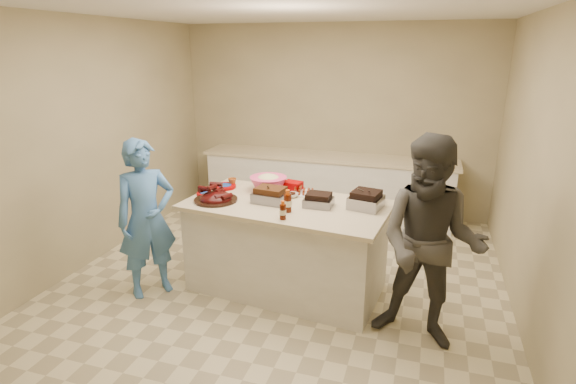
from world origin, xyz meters
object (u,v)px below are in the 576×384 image
(mustard_bottle, at_px, (275,193))
(guest_gray, at_px, (420,339))
(roasting_pan, at_px, (366,208))
(guest_blue, at_px, (154,291))
(rib_platter, at_px, (216,201))
(island, at_px, (287,287))
(bbq_bottle_b, at_px, (283,219))
(coleslaw_bowl, at_px, (268,191))
(plastic_cup, at_px, (232,186))
(bbq_bottle_a, at_px, (288,212))

(mustard_bottle, xyz_separation_m, guest_gray, (1.55, -0.75, -0.92))
(roasting_pan, bearing_deg, guest_blue, -153.05)
(rib_platter, xyz_separation_m, guest_gray, (2.04, -0.35, -0.92))
(island, bearing_deg, guest_gray, -13.48)
(bbq_bottle_b, distance_m, mustard_bottle, 0.75)
(roasting_pan, xyz_separation_m, coleslaw_bowl, (-1.05, 0.22, 0.00))
(coleslaw_bowl, bearing_deg, plastic_cup, 171.70)
(island, xyz_separation_m, bbq_bottle_a, (0.08, -0.22, 0.92))
(rib_platter, height_order, roasting_pan, rib_platter)
(roasting_pan, distance_m, bbq_bottle_a, 0.74)
(island, height_order, guest_blue, island)
(bbq_bottle_b, distance_m, guest_gray, 1.55)
(rib_platter, height_order, guest_blue, rib_platter)
(guest_blue, bearing_deg, plastic_cup, 7.48)
(rib_platter, relative_size, guest_gray, 0.24)
(roasting_pan, height_order, bbq_bottle_b, bbq_bottle_b)
(rib_platter, height_order, coleslaw_bowl, coleslaw_bowl)
(mustard_bottle, bearing_deg, roasting_pan, -10.11)
(coleslaw_bowl, height_order, plastic_cup, coleslaw_bowl)
(roasting_pan, distance_m, mustard_bottle, 0.97)
(rib_platter, relative_size, mustard_bottle, 3.98)
(coleslaw_bowl, distance_m, bbq_bottle_b, 0.83)
(island, height_order, rib_platter, rib_platter)
(bbq_bottle_b, distance_m, guest_blue, 1.65)
(bbq_bottle_b, bearing_deg, plastic_cup, 136.67)
(bbq_bottle_b, bearing_deg, island, 103.25)
(bbq_bottle_a, bearing_deg, rib_platter, 173.70)
(bbq_bottle_a, bearing_deg, plastic_cup, 143.93)
(bbq_bottle_a, bearing_deg, mustard_bottle, 120.55)
(rib_platter, distance_m, coleslaw_bowl, 0.60)
(plastic_cup, bearing_deg, coleslaw_bowl, -8.30)
(guest_blue, relative_size, guest_gray, 0.89)
(coleslaw_bowl, relative_size, bbq_bottle_a, 1.84)
(roasting_pan, xyz_separation_m, mustard_bottle, (-0.96, 0.17, 0.00))
(bbq_bottle_a, relative_size, guest_blue, 0.13)
(bbq_bottle_a, relative_size, bbq_bottle_b, 1.24)
(plastic_cup, bearing_deg, guest_blue, -122.22)
(bbq_bottle_b, bearing_deg, bbq_bottle_a, 94.56)
(island, height_order, roasting_pan, roasting_pan)
(rib_platter, height_order, mustard_bottle, rib_platter)
(guest_blue, bearing_deg, guest_gray, -50.63)
(guest_blue, bearing_deg, island, -30.11)
(island, xyz_separation_m, mustard_bottle, (-0.21, 0.27, 0.92))
(guest_gray, bearing_deg, bbq_bottle_b, -173.35)
(island, relative_size, roasting_pan, 6.79)
(rib_platter, distance_m, guest_blue, 1.14)
(roasting_pan, xyz_separation_m, guest_blue, (-2.02, -0.56, -0.92))
(plastic_cup, bearing_deg, roasting_pan, -10.63)
(island, xyz_separation_m, roasting_pan, (0.75, 0.10, 0.92))
(coleslaw_bowl, bearing_deg, guest_gray, -25.80)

